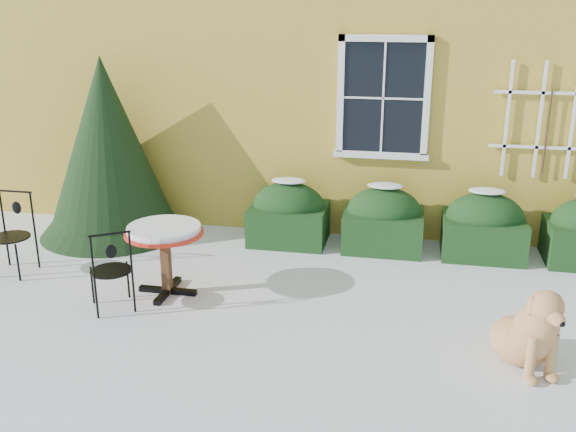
% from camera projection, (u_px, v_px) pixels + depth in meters
% --- Properties ---
extents(ground, '(80.00, 80.00, 0.00)m').
position_uv_depth(ground, '(269.00, 330.00, 6.55)').
color(ground, white).
rests_on(ground, ground).
extents(house, '(12.40, 8.40, 6.40)m').
position_uv_depth(house, '(350.00, 1.00, 12.05)').
color(house, gold).
rests_on(house, ground).
extents(hedge_row, '(4.95, 0.80, 0.91)m').
position_uv_depth(hedge_row, '(433.00, 223.00, 8.49)').
color(hedge_row, black).
rests_on(hedge_row, ground).
extents(evergreen_shrub, '(2.07, 2.07, 2.51)m').
position_uv_depth(evergreen_shrub, '(109.00, 164.00, 9.05)').
color(evergreen_shrub, black).
rests_on(evergreen_shrub, ground).
extents(bistro_table, '(0.88, 0.88, 0.82)m').
position_uv_depth(bistro_table, '(164.00, 237.00, 7.17)').
color(bistro_table, black).
rests_on(bistro_table, ground).
extents(patio_chair_near, '(0.57, 0.57, 0.93)m').
position_uv_depth(patio_chair_near, '(111.00, 269.00, 6.85)').
color(patio_chair_near, black).
rests_on(patio_chair_near, ground).
extents(patio_chair_far, '(0.48, 0.48, 1.00)m').
position_uv_depth(patio_chair_far, '(12.00, 233.00, 7.82)').
color(patio_chair_far, black).
rests_on(patio_chair_far, ground).
extents(dog, '(0.74, 0.96, 0.87)m').
position_uv_depth(dog, '(530.00, 333.00, 5.76)').
color(dog, tan).
rests_on(dog, ground).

